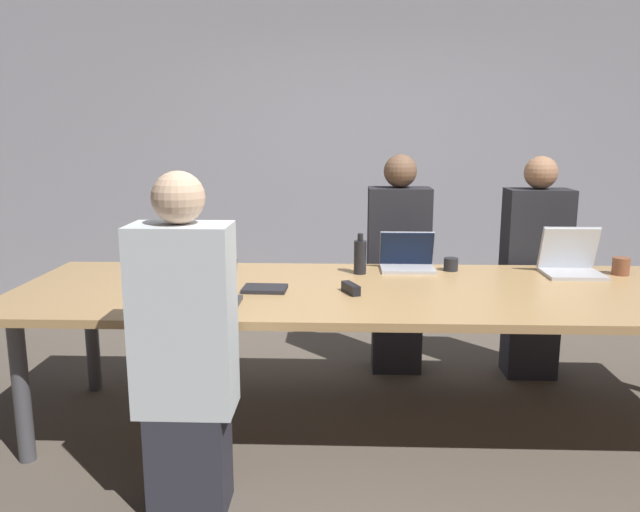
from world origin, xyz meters
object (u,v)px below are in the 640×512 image
at_px(person_near_left, 185,353).
at_px(bottle_far_center, 360,256).
at_px(stapler, 351,288).
at_px(cup_far_right, 621,266).
at_px(laptop_far_center, 407,259).
at_px(person_far_right, 534,272).
at_px(laptop_far_right, 571,261).
at_px(person_far_center, 398,268).
at_px(cup_near_left, 155,294).
at_px(laptop_near_left, 206,293).
at_px(cup_far_center, 451,264).

distance_m(person_near_left, bottle_far_center, 1.35).
bearing_deg(stapler, cup_far_right, -5.91).
xyz_separation_m(laptop_far_center, person_far_right, (0.85, 0.32, -0.15)).
relative_size(laptop_far_right, cup_far_right, 3.26).
relative_size(person_far_center, stapler, 9.25).
bearing_deg(cup_near_left, cup_far_right, 15.76).
distance_m(laptop_near_left, bottle_far_center, 1.03).
bearing_deg(laptop_near_left, person_far_right, -148.08).
distance_m(cup_far_center, stapler, 0.80).
bearing_deg(laptop_far_right, cup_far_center, 174.55).
bearing_deg(person_far_center, cup_far_right, -21.39).
bearing_deg(laptop_far_center, person_far_center, 92.60).
xyz_separation_m(person_near_left, cup_near_left, (-0.25, 0.45, 0.13)).
height_order(laptop_far_right, person_far_right, person_far_right).
relative_size(laptop_far_center, stapler, 2.05).
height_order(laptop_far_center, cup_far_center, laptop_far_center).
bearing_deg(stapler, laptop_far_right, -2.15).
bearing_deg(cup_far_right, laptop_near_left, -161.45).
xyz_separation_m(laptop_near_left, person_far_center, (1.00, 1.23, -0.14)).
bearing_deg(stapler, laptop_far_center, 36.11).
bearing_deg(cup_far_right, cup_far_center, 175.76).
height_order(laptop_near_left, cup_far_center, laptop_near_left).
height_order(person_far_center, laptop_far_right, person_far_center).
height_order(laptop_far_center, cup_far_right, laptop_far_center).
height_order(person_near_left, cup_far_right, person_near_left).
xyz_separation_m(person_near_left, cup_far_center, (1.27, 1.22, 0.12)).
bearing_deg(laptop_far_center, person_far_right, 20.91).
bearing_deg(stapler, person_near_left, -158.01).
bearing_deg(laptop_far_center, bottle_far_center, -156.95).
relative_size(person_near_left, laptop_far_center, 4.50).
relative_size(cup_near_left, laptop_far_right, 0.30).
xyz_separation_m(bottle_far_center, person_far_right, (1.13, 0.44, -0.18)).
xyz_separation_m(laptop_near_left, cup_far_right, (2.22, 0.75, -0.02)).
distance_m(bottle_far_center, laptop_far_right, 1.21).
relative_size(bottle_far_center, laptop_far_right, 0.72).
bearing_deg(cup_far_center, cup_near_left, -153.25).
bearing_deg(laptop_far_right, cup_near_left, -162.18).
xyz_separation_m(laptop_far_center, cup_far_right, (1.21, -0.09, -0.02)).
bearing_deg(cup_far_right, person_far_right, 130.67).
distance_m(cup_far_center, laptop_far_right, 0.67).
bearing_deg(person_far_right, cup_near_left, -152.25).
distance_m(person_far_center, laptop_far_right, 1.06).
xyz_separation_m(person_far_center, cup_far_center, (0.27, -0.41, 0.11)).
height_order(person_far_center, cup_far_right, person_far_center).
height_order(bottle_far_center, stapler, bottle_far_center).
distance_m(cup_near_left, cup_far_center, 1.71).
distance_m(person_far_center, cup_far_right, 1.32).
bearing_deg(person_near_left, laptop_far_right, -149.31).
bearing_deg(laptop_far_right, cup_far_right, -1.34).
bearing_deg(cup_far_right, cup_near_left, -164.24).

